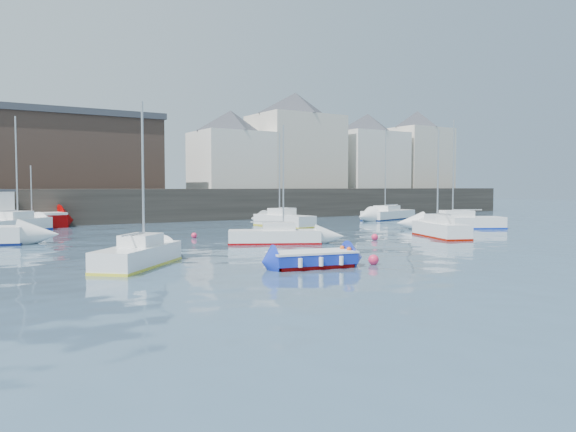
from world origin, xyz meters
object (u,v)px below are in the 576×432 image
blue_dinghy (312,258)px  sailboat_h (12,225)px  buoy_mid (375,240)px  sailboat_b (275,236)px  sailboat_c (441,229)px  sailboat_f (284,220)px  sailboat_a (139,255)px  fishing_boat (9,217)px  sailboat_g (388,214)px  sailboat_d (460,222)px  buoy_far (194,238)px  buoy_near (373,264)px

blue_dinghy → sailboat_h: sailboat_h is taller
buoy_mid → sailboat_b: bearing=166.5°
sailboat_b → buoy_mid: size_ratio=16.54×
sailboat_b → sailboat_c: bearing=-11.9°
sailboat_f → sailboat_h: sailboat_h is taller
blue_dinghy → sailboat_a: (-5.72, 3.97, 0.10)m
fishing_boat → buoy_mid: 27.72m
sailboat_g → fishing_boat: bearing=170.0°
sailboat_d → blue_dinghy: bearing=-152.8°
sailboat_f → sailboat_h: 19.85m
buoy_far → sailboat_h: bearing=130.0°
sailboat_b → sailboat_f: size_ratio=0.88×
sailboat_d → buoy_far: (-20.38, 3.44, -0.50)m
sailboat_b → buoy_near: sailboat_b is taller
sailboat_b → sailboat_h: size_ratio=0.81×
blue_dinghy → sailboat_d: 24.13m
sailboat_h → buoy_near: size_ratio=18.81×
buoy_far → sailboat_b: bearing=-65.9°
sailboat_b → buoy_near: 9.54m
blue_dinghy → sailboat_g: size_ratio=0.42×
sailboat_a → blue_dinghy: bearing=-34.8°
sailboat_c → sailboat_f: (-3.36, 13.40, 0.01)m
sailboat_d → buoy_far: bearing=170.4°
sailboat_h → buoy_far: sailboat_h is taller
buoy_far → blue_dinghy: bearing=-94.2°
sailboat_f → sailboat_g: size_ratio=0.87×
sailboat_d → buoy_mid: bearing=-162.8°
buoy_far → sailboat_c: bearing=-30.6°
sailboat_d → buoy_near: sailboat_d is taller
sailboat_f → sailboat_h: (-19.11, 5.38, 0.00)m
sailboat_a → sailboat_d: (27.17, 7.07, 0.04)m
fishing_boat → sailboat_f: size_ratio=1.01×
fishing_boat → sailboat_g: (32.91, -5.81, -0.44)m
fishing_boat → buoy_far: (8.92, -14.36, -0.94)m
sailboat_a → sailboat_g: sailboat_g is taller
sailboat_b → buoy_mid: sailboat_b is taller
sailboat_a → sailboat_b: size_ratio=1.00×
fishing_boat → buoy_mid: bearing=-50.7°
sailboat_a → sailboat_c: bearing=7.3°
fishing_boat → sailboat_b: bearing=-60.2°
blue_dinghy → sailboat_c: size_ratio=0.53×
fishing_boat → sailboat_g: 33.42m
fishing_boat → buoy_mid: fishing_boat is taller
sailboat_a → buoy_far: sailboat_a is taller
sailboat_h → buoy_mid: (17.73, -17.96, -0.53)m
blue_dinghy → sailboat_a: bearing=145.2°
sailboat_d → buoy_mid: size_ratio=20.68×
sailboat_b → buoy_near: bearing=-95.6°
sailboat_a → buoy_near: 9.55m
buoy_near → buoy_far: bearing=96.0°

